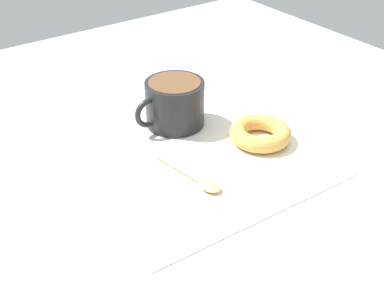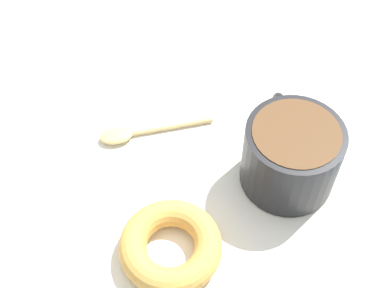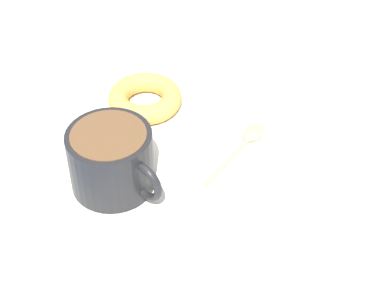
{
  "view_description": "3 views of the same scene",
  "coord_description": "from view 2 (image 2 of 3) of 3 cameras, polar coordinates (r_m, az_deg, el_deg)",
  "views": [
    {
      "loc": [
        -37.45,
        -52.79,
        44.38
      ],
      "look_at": [
        1.69,
        1.48,
        2.3
      ],
      "focal_mm": 50.0,
      "sensor_mm": 36.0,
      "label": 1
    },
    {
      "loc": [
        35.04,
        -0.79,
        46.64
      ],
      "look_at": [
        1.69,
        1.48,
        2.3
      ],
      "focal_mm": 50.0,
      "sensor_mm": 36.0,
      "label": 2
    },
    {
      "loc": [
        -37.22,
        42.23,
        53.55
      ],
      "look_at": [
        1.69,
        1.48,
        2.3
      ],
      "focal_mm": 60.0,
      "sensor_mm": 36.0,
      "label": 3
    }
  ],
  "objects": [
    {
      "name": "ground_plane",
      "position": [
        0.59,
        -1.54,
        -0.7
      ],
      "size": [
        120.0,
        120.0,
        2.0
      ],
      "primitive_type": "cube",
      "color": "#99A8B7"
    },
    {
      "name": "coffee_cup",
      "position": [
        0.53,
        10.49,
        -1.03
      ],
      "size": [
        12.54,
        9.58,
        7.51
      ],
      "color": "black",
      "rests_on": "napkin"
    },
    {
      "name": "donut",
      "position": [
        0.5,
        -2.3,
        -10.83
      ],
      "size": [
        9.62,
        9.62,
        2.6
      ],
      "primitive_type": "torus",
      "color": "gold",
      "rests_on": "napkin"
    },
    {
      "name": "spoon",
      "position": [
        0.59,
        -6.47,
        1.18
      ],
      "size": [
        3.42,
        12.7,
        0.9
      ],
      "color": "#D8B772",
      "rests_on": "napkin"
    },
    {
      "name": "napkin",
      "position": [
        0.57,
        -0.0,
        -1.3
      ],
      "size": [
        35.3,
        35.3,
        0.3
      ],
      "primitive_type": "cube",
      "rotation": [
        0.0,
        0.0,
        -0.03
      ],
      "color": "white",
      "rests_on": "ground_plane"
    }
  ]
}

